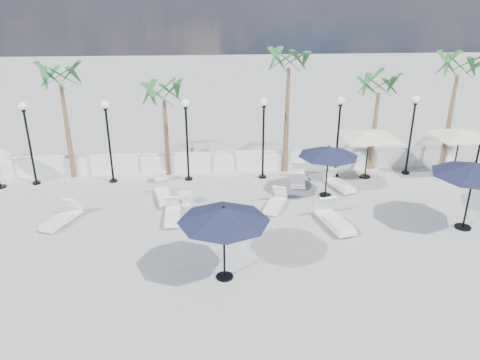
{
  "coord_description": "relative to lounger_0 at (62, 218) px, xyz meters",
  "views": [
    {
      "loc": [
        -2.57,
        -14.0,
        8.42
      ],
      "look_at": [
        -1.36,
        2.66,
        1.5
      ],
      "focal_mm": 35.0,
      "sensor_mm": 36.0,
      "label": 1
    }
  ],
  "objects": [
    {
      "name": "ground",
      "position": [
        8.21,
        -2.39,
        -0.24
      ],
      "size": [
        100.0,
        100.0,
        0.0
      ],
      "primitive_type": "plane",
      "color": "gray",
      "rests_on": "ground"
    },
    {
      "name": "balustrade",
      "position": [
        8.21,
        5.11,
        0.23
      ],
      "size": [
        26.0,
        0.3,
        1.01
      ],
      "color": "silver",
      "rests_on": "ground"
    },
    {
      "name": "lamppost_0",
      "position": [
        -2.29,
        4.11,
        2.25
      ],
      "size": [
        0.36,
        0.36,
        3.84
      ],
      "color": "black",
      "rests_on": "ground"
    },
    {
      "name": "lamppost_1",
      "position": [
        1.21,
        4.11,
        2.25
      ],
      "size": [
        0.36,
        0.36,
        3.84
      ],
      "color": "black",
      "rests_on": "ground"
    },
    {
      "name": "lamppost_2",
      "position": [
        4.71,
        4.11,
        2.25
      ],
      "size": [
        0.36,
        0.36,
        3.84
      ],
      "color": "black",
      "rests_on": "ground"
    },
    {
      "name": "lamppost_3",
      "position": [
        8.21,
        4.11,
        2.25
      ],
      "size": [
        0.36,
        0.36,
        3.84
      ],
      "color": "black",
      "rests_on": "ground"
    },
    {
      "name": "lamppost_4",
      "position": [
        11.71,
        4.11,
        2.25
      ],
      "size": [
        0.36,
        0.36,
        3.84
      ],
      "color": "black",
      "rests_on": "ground"
    },
    {
      "name": "lamppost_5",
      "position": [
        15.21,
        4.11,
        2.25
      ],
      "size": [
        0.36,
        0.36,
        3.84
      ],
      "color": "black",
      "rests_on": "ground"
    },
    {
      "name": "palm_0",
      "position": [
        -0.79,
        4.91,
        4.3
      ],
      "size": [
        2.6,
        2.6,
        5.5
      ],
      "color": "brown",
      "rests_on": "ground"
    },
    {
      "name": "palm_1",
      "position": [
        3.71,
        4.91,
        3.52
      ],
      "size": [
        2.6,
        2.6,
        4.7
      ],
      "color": "brown",
      "rests_on": "ground"
    },
    {
      "name": "palm_2",
      "position": [
        9.41,
        4.91,
        4.88
      ],
      "size": [
        2.6,
        2.6,
        6.1
      ],
      "color": "brown",
      "rests_on": "ground"
    },
    {
      "name": "palm_3",
      "position": [
        13.71,
        4.91,
        3.71
      ],
      "size": [
        2.6,
        2.6,
        4.9
      ],
      "color": "brown",
      "rests_on": "ground"
    },
    {
      "name": "palm_4",
      "position": [
        17.41,
        4.91,
        4.49
      ],
      "size": [
        2.6,
        2.6,
        5.7
      ],
      "color": "brown",
      "rests_on": "ground"
    },
    {
      "name": "lounger_0",
      "position": [
        0.0,
        0.0,
        0.0
      ],
      "size": [
        1.26,
        1.98,
        0.71
      ],
      "rotation": [
        0.0,
        0.0,
        -0.38
      ],
      "color": "white",
      "rests_on": "ground"
    },
    {
      "name": "lounger_1",
      "position": [
        4.2,
        0.03,
        -0.01
      ],
      "size": [
        0.63,
        1.79,
        0.67
      ],
      "rotation": [
        0.0,
        0.0,
        0.03
      ],
      "color": "white",
      "rests_on": "ground"
    },
    {
      "name": "lounger_2",
      "position": [
        3.71,
        1.92,
        -0.01
      ],
      "size": [
        0.96,
        1.89,
        0.68
      ],
      "rotation": [
        0.0,
        0.0,
        0.22
      ],
      "color": "white",
      "rests_on": "ground"
    },
    {
      "name": "lounger_3",
      "position": [
        8.34,
        0.74,
        -0.01
      ],
      "size": [
        1.23,
        1.87,
        0.67
      ],
      "rotation": [
        0.0,
        0.0,
        -0.41
      ],
      "color": "white",
      "rests_on": "ground"
    },
    {
      "name": "lounger_4",
      "position": [
        10.35,
        -0.95,
        0.04
      ],
      "size": [
        1.17,
        2.28,
        0.81
      ],
      "rotation": [
        0.0,
        0.0,
        0.23
      ],
      "color": "white",
      "rests_on": "ground"
    },
    {
      "name": "lounger_5",
      "position": [
        11.53,
        2.59,
        -0.01
      ],
      "size": [
        1.09,
        1.91,
        0.68
      ],
      "rotation": [
        0.0,
        0.0,
        0.3
      ],
      "color": "white",
      "rests_on": "ground"
    },
    {
      "name": "lounger_6",
      "position": [
        9.77,
        3.35,
        0.01
      ],
      "size": [
        0.96,
        2.03,
        0.73
      ],
      "rotation": [
        0.0,
        0.0,
        -0.17
      ],
      "color": "white",
      "rests_on": "ground"
    },
    {
      "name": "side_table_0",
      "position": [
        4.65,
        1.32,
        0.1
      ],
      "size": [
        0.58,
        0.58,
        0.56
      ],
      "color": "white",
      "rests_on": "ground"
    },
    {
      "name": "side_table_1",
      "position": [
        3.43,
        3.81,
        0.1
      ],
      "size": [
        0.57,
        0.57,
        0.56
      ],
      "color": "white",
      "rests_on": "ground"
    },
    {
      "name": "side_table_2",
      "position": [
        17.51,
        2.59,
        0.08
      ],
      "size": [
        0.55,
        0.55,
        0.53
      ],
      "color": "white",
      "rests_on": "ground"
    },
    {
      "name": "parasol_navy_left",
      "position": [
        6.06,
        -4.04,
        1.95
      ],
      "size": [
        2.81,
        2.81,
        2.48
      ],
      "color": "black",
      "rests_on": "ground"
    },
    {
      "name": "parasol_navy_mid",
      "position": [
        10.7,
        1.84,
        1.78
      ],
      "size": [
        2.56,
        2.56,
        2.3
      ],
      "color": "black",
      "rests_on": "ground"
    },
    {
      "name": "parasol_navy_right",
      "position": [
        15.17,
        -1.45,
        2.13
      ],
      "size": [
        3.01,
        3.01,
        2.7
      ],
      "color": "black",
      "rests_on": "ground"
    },
    {
      "name": "parasol_cream_sq_a",
      "position": [
        13.1,
        3.81,
        2.09
      ],
      "size": [
        5.11,
        5.11,
        2.51
      ],
      "color": "black",
      "rests_on": "ground"
    },
    {
      "name": "parasol_cream_sq_b",
      "position": [
        17.46,
        3.81,
        2.04
      ],
      "size": [
        4.93,
        4.93,
        2.47
      ],
      "color": "black",
      "rests_on": "ground"
    }
  ]
}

